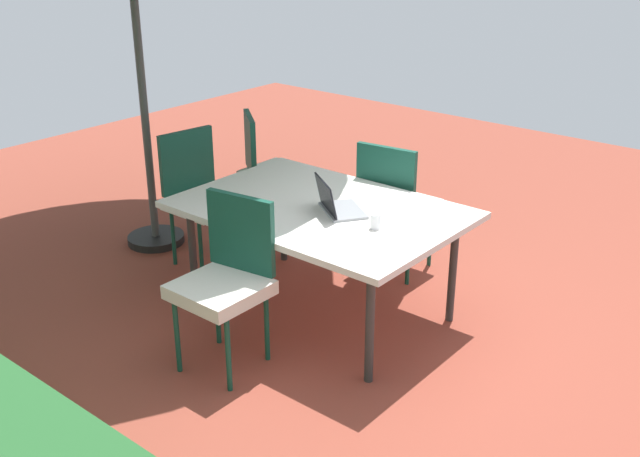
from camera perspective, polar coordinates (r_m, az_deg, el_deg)
ground_plane at (r=4.99m, az=-0.00°, el=-6.33°), size 10.00×10.00×0.02m
dining_table at (r=4.69m, az=-0.00°, el=1.10°), size 1.72×1.18×0.73m
chair_southeast at (r=5.98m, az=-3.81°, el=4.62°), size 0.58×0.58×0.98m
chair_east at (r=5.50m, az=-9.03°, el=2.70°), size 0.49×0.48×0.98m
chair_south at (r=5.30m, az=5.66°, el=2.12°), size 0.47×0.48×0.98m
chair_north at (r=4.24m, az=-7.07°, el=-3.51°), size 0.48×0.49×0.98m
laptop at (r=4.56m, az=1.28°, el=1.78°), size 0.40×0.38×0.21m
cup at (r=4.35m, az=4.21°, el=0.56°), size 0.06×0.06×0.09m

